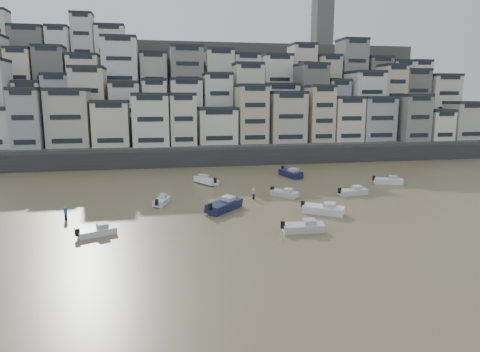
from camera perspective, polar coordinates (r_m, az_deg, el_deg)
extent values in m
plane|color=olive|center=(29.96, -5.34, -18.52)|extent=(400.00, 400.00, 0.00)
cube|color=#38383A|center=(92.85, -3.24, 2.47)|extent=(140.00, 3.00, 3.50)
cube|color=#4C4C47|center=(100.44, -0.95, 3.23)|extent=(140.00, 14.00, 4.00)
cube|color=#4C4C47|center=(111.90, -2.04, 5.50)|extent=(140.00, 14.00, 10.00)
cube|color=#4C4C47|center=(123.49, -2.93, 7.81)|extent=(140.00, 14.00, 18.00)
cube|color=#4C4C47|center=(135.27, -3.68, 9.71)|extent=(140.00, 16.00, 26.00)
cube|color=#4C4C47|center=(149.17, -4.39, 10.91)|extent=(140.00, 18.00, 32.00)
cube|color=#66635E|center=(159.24, 10.93, 19.77)|extent=(6.00, 6.00, 18.00)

